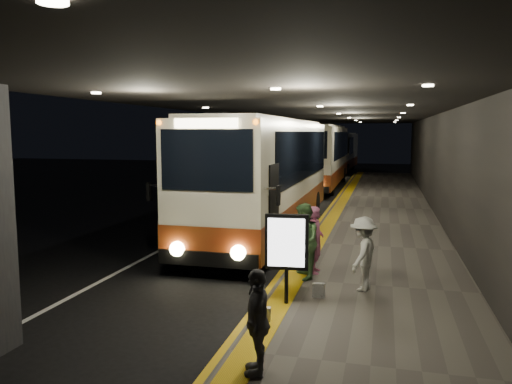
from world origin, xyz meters
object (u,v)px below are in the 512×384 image
at_px(bag_plain, 265,314).
at_px(stanchion_post, 286,261).
at_px(coach_third, 340,154).
at_px(bag_polka, 319,290).
at_px(info_sign, 287,244).
at_px(passenger_waiting_green, 303,241).
at_px(passenger_waiting_white, 363,254).
at_px(passenger_waiting_grey, 258,321).
at_px(passenger_boarding, 315,240).
at_px(coach_second, 320,159).
at_px(coach_main, 267,180).

distance_m(bag_plain, stanchion_post, 2.30).
bearing_deg(coach_third, bag_polka, -83.47).
distance_m(bag_polka, info_sign, 1.37).
height_order(coach_third, passenger_waiting_green, coach_third).
xyz_separation_m(passenger_waiting_white, bag_plain, (-1.66, -2.35, -0.69)).
distance_m(coach_third, passenger_waiting_green, 35.50).
distance_m(passenger_waiting_grey, stanchion_post, 4.25).
bearing_deg(info_sign, coach_third, 88.09).
xyz_separation_m(passenger_boarding, passenger_waiting_white, (1.21, -1.12, -0.01)).
relative_size(coach_second, stanchion_post, 10.93).
height_order(passenger_waiting_white, stanchion_post, passenger_waiting_white).
bearing_deg(passenger_waiting_green, coach_second, 166.90).
distance_m(info_sign, stanchion_post, 1.42).
height_order(coach_third, bag_plain, coach_third).
bearing_deg(bag_polka, passenger_waiting_grey, -96.85).
relative_size(passenger_waiting_green, passenger_waiting_white, 1.10).
relative_size(coach_second, coach_third, 1.14).
xyz_separation_m(passenger_waiting_grey, stanchion_post, (-0.41, 4.22, -0.20)).
height_order(coach_third, passenger_waiting_grey, coach_third).
xyz_separation_m(coach_third, info_sign, (2.24, -37.27, -0.26)).
relative_size(coach_third, passenger_boarding, 6.65).
xyz_separation_m(coach_third, bag_plain, (2.04, -38.29, -1.38)).
distance_m(coach_main, stanchion_post, 6.91).
bearing_deg(passenger_waiting_white, bag_plain, -19.75).
relative_size(passenger_waiting_grey, bag_polka, 5.05).
height_order(passenger_boarding, stanchion_post, passenger_boarding).
height_order(coach_second, info_sign, coach_second).
relative_size(info_sign, stanchion_post, 1.61).
height_order(passenger_waiting_grey, info_sign, info_sign).
height_order(coach_second, passenger_waiting_grey, coach_second).
distance_m(coach_main, bag_polka, 7.87).
xyz_separation_m(coach_second, info_sign, (2.25, -23.08, -0.50)).
relative_size(passenger_waiting_white, bag_polka, 5.32).
distance_m(passenger_waiting_green, passenger_waiting_white, 1.51).
relative_size(passenger_boarding, bag_polka, 5.40).
xyz_separation_m(coach_third, passenger_waiting_white, (3.70, -35.95, -0.69)).
distance_m(passenger_waiting_white, bag_polka, 1.33).
xyz_separation_m(coach_second, bag_polka, (2.84, -22.51, -1.60)).
bearing_deg(bag_plain, stanchion_post, 91.27).
xyz_separation_m(coach_main, info_sign, (2.23, -7.74, -0.50)).
height_order(coach_main, bag_polka, coach_main).
bearing_deg(stanchion_post, bag_polka, -37.93).
distance_m(bag_plain, info_sign, 1.53).
height_order(coach_second, coach_third, coach_second).
distance_m(coach_third, bag_plain, 38.37).
distance_m(coach_main, passenger_boarding, 5.92).
relative_size(passenger_waiting_white, passenger_waiting_grey, 1.05).
distance_m(coach_second, bag_polka, 22.75).
bearing_deg(info_sign, passenger_boarding, 78.68).
height_order(coach_third, info_sign, coach_third).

